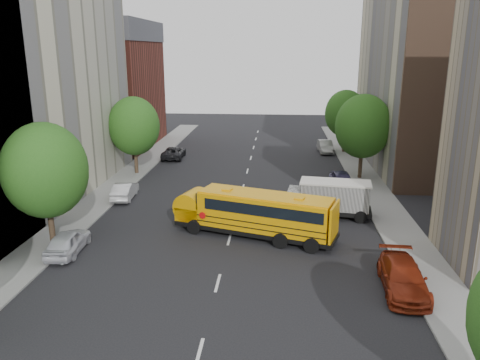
# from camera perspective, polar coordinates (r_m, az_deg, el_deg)

# --- Properties ---
(ground) EXTENTS (120.00, 120.00, 0.00)m
(ground) POSITION_cam_1_polar(r_m,az_deg,el_deg) (32.80, -0.95, -5.89)
(ground) COLOR black
(ground) RESTS_ON ground
(sidewalk_left) EXTENTS (3.00, 80.00, 0.12)m
(sidewalk_left) POSITION_cam_1_polar(r_m,az_deg,el_deg) (40.06, -16.84, -2.45)
(sidewalk_left) COLOR slate
(sidewalk_left) RESTS_ON ground
(sidewalk_right) EXTENTS (3.00, 80.00, 0.12)m
(sidewalk_right) POSITION_cam_1_polar(r_m,az_deg,el_deg) (38.29, 17.24, -3.32)
(sidewalk_right) COLOR slate
(sidewalk_right) RESTS_ON ground
(lane_markings) EXTENTS (0.15, 64.00, 0.01)m
(lane_markings) POSITION_cam_1_polar(r_m,az_deg,el_deg) (42.23, 0.37, -0.92)
(lane_markings) COLOR silver
(lane_markings) RESTS_ON ground
(building_left_cream) EXTENTS (10.00, 26.00, 20.00)m
(building_left_cream) POSITION_cam_1_polar(r_m,az_deg,el_deg) (42.06, -25.87, 11.34)
(building_left_cream) COLOR beige
(building_left_cream) RESTS_ON ground
(building_left_redbrick) EXTENTS (10.00, 15.00, 13.00)m
(building_left_redbrick) POSITION_cam_1_polar(r_m,az_deg,el_deg) (62.29, -15.32, 9.97)
(building_left_redbrick) COLOR maroon
(building_left_redbrick) RESTS_ON ground
(building_right_far) EXTENTS (10.00, 22.00, 18.00)m
(building_right_far) POSITION_cam_1_polar(r_m,az_deg,el_deg) (52.64, 21.62, 11.25)
(building_right_far) COLOR #B5AD8C
(building_right_far) RESTS_ON ground
(building_right_sidewall) EXTENTS (10.10, 0.30, 18.00)m
(building_right_sidewall) POSITION_cam_1_polar(r_m,az_deg,el_deg) (42.24, 25.84, 9.98)
(building_right_sidewall) COLOR brown
(building_right_sidewall) RESTS_ON ground
(street_tree_1) EXTENTS (5.12, 5.12, 7.90)m
(street_tree_1) POSITION_cam_1_polar(r_m,az_deg,el_deg) (30.69, -22.67, 1.07)
(street_tree_1) COLOR #38281C
(street_tree_1) RESTS_ON ground
(street_tree_2) EXTENTS (4.99, 4.99, 7.71)m
(street_tree_2) POSITION_cam_1_polar(r_m,az_deg,el_deg) (47.09, -12.80, 6.43)
(street_tree_2) COLOR #38281C
(street_tree_2) RESTS_ON ground
(street_tree_4) EXTENTS (5.25, 5.25, 8.10)m
(street_tree_4) POSITION_cam_1_polar(r_m,az_deg,el_deg) (45.62, 14.77, 6.34)
(street_tree_4) COLOR #38281C
(street_tree_4) RESTS_ON ground
(street_tree_5) EXTENTS (4.86, 4.86, 7.51)m
(street_tree_5) POSITION_cam_1_polar(r_m,az_deg,el_deg) (57.41, 12.74, 7.90)
(street_tree_5) COLOR #38281C
(street_tree_5) RESTS_ON ground
(school_bus) EXTENTS (11.07, 5.71, 3.07)m
(school_bus) POSITION_cam_1_polar(r_m,az_deg,el_deg) (30.94, 1.65, -3.86)
(school_bus) COLOR black
(school_bus) RESTS_ON ground
(safari_truck) EXTENTS (6.58, 3.10, 2.71)m
(safari_truck) POSITION_cam_1_polar(r_m,az_deg,el_deg) (35.27, 10.77, -2.14)
(safari_truck) COLOR black
(safari_truck) RESTS_ON ground
(parked_car_0) EXTENTS (1.95, 4.38, 1.46)m
(parked_car_0) POSITION_cam_1_polar(r_m,az_deg,el_deg) (30.58, -20.25, -7.07)
(parked_car_0) COLOR silver
(parked_car_0) RESTS_ON ground
(parked_car_1) EXTENTS (1.78, 4.30, 1.38)m
(parked_car_1) POSITION_cam_1_polar(r_m,az_deg,el_deg) (40.15, -13.87, -1.25)
(parked_car_1) COLOR beige
(parked_car_1) RESTS_ON ground
(parked_car_2) EXTENTS (2.45, 4.97, 1.36)m
(parked_car_2) POSITION_cam_1_polar(r_m,az_deg,el_deg) (54.09, -8.08, 3.34)
(parked_car_2) COLOR black
(parked_car_2) RESTS_ON ground
(parked_car_3) EXTENTS (2.39, 5.31, 1.51)m
(parked_car_3) POSITION_cam_1_polar(r_m,az_deg,el_deg) (25.88, 19.26, -11.12)
(parked_car_3) COLOR maroon
(parked_car_3) RESTS_ON ground
(parked_car_4) EXTENTS (2.10, 4.71, 1.57)m
(parked_car_4) POSITION_cam_1_polar(r_m,az_deg,el_deg) (42.54, 12.30, -0.07)
(parked_car_4) COLOR #322D4F
(parked_car_4) RESTS_ON ground
(parked_car_5) EXTENTS (1.79, 4.51, 1.46)m
(parked_car_5) POSITION_cam_1_polar(r_m,az_deg,el_deg) (57.58, 10.36, 4.04)
(parked_car_5) COLOR gray
(parked_car_5) RESTS_ON ground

